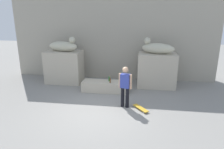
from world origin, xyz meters
The scene contains 12 objects.
ground_plane centered at (0.00, 0.00, 0.00)m, with size 40.00×40.00×0.00m, color gray.
facade_wall centered at (0.00, 4.73, 2.61)m, with size 11.44×0.60×5.22m, color #A49D8D.
pedestal_left centered at (-2.45, 3.39, 0.86)m, with size 1.89×1.17×1.72m, color #B7AD99.
pedestal_right centered at (2.45, 3.39, 0.86)m, with size 1.89×1.17×1.72m, color #B7AD99.
statue_reclining_left centered at (-2.42, 3.39, 2.00)m, with size 1.66×0.77×0.78m.
statue_reclining_right centered at (2.42, 3.40, 2.00)m, with size 1.69×0.94×0.78m.
ledge_block centered at (0.00, 2.32, 0.25)m, with size 2.26×0.75×0.49m, color #B7AD99.
skater centered at (1.06, 0.70, 0.92)m, with size 0.53×0.28×1.67m.
skateboard centered at (1.70, 0.52, 0.06)m, with size 0.64×0.76×0.08m.
bottle_green centered at (0.16, 2.41, 0.60)m, with size 0.06×0.06×0.27m.
bottle_brown centered at (0.25, 2.15, 0.62)m, with size 0.06×0.06×0.30m.
bottle_clear centered at (0.92, 2.28, 0.60)m, with size 0.07×0.07×0.26m.
Camera 1 is at (1.62, -6.89, 3.61)m, focal length 32.83 mm.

